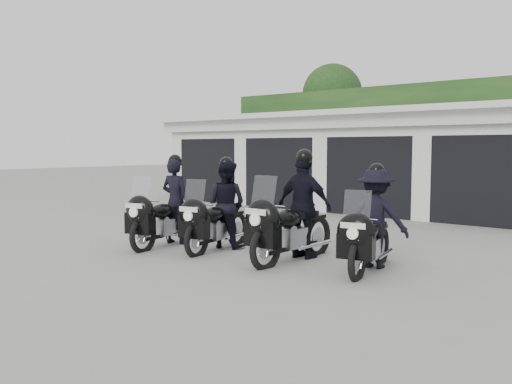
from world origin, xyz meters
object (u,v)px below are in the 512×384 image
Objects in this scene: police_bike_a at (166,209)px; police_bike_d at (373,223)px; police_bike_c at (298,212)px; police_bike_b at (221,209)px.

police_bike_a is 1.07× the size of police_bike_d.
police_bike_a is 2.78m from police_bike_c.
police_bike_c reaches higher than police_bike_b.
police_bike_c reaches higher than police_bike_d.
police_bike_d is (4.04, 0.70, 0.01)m from police_bike_a.
police_bike_d is at bearing -1.45° from police_bike_a.
police_bike_c is 1.14× the size of police_bike_d.
police_bike_a is at bearing -167.86° from police_bike_b.
police_bike_d is (1.32, 0.16, -0.09)m from police_bike_c.
police_bike_b reaches higher than police_bike_d.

